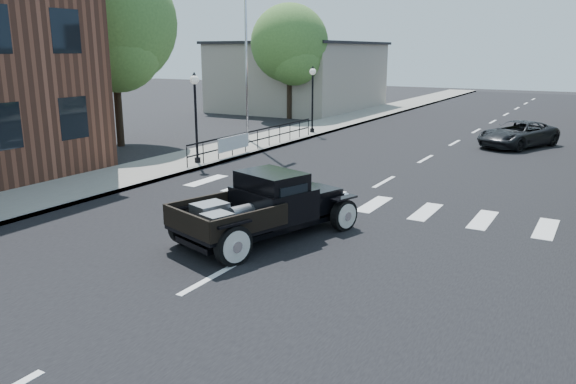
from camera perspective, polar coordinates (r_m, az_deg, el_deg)
The scene contains 14 objects.
ground at distance 14.09m, azimuth -0.35°, elevation -4.68°, with size 120.00×120.00×0.00m, color black.
road at distance 27.72m, azimuth 15.57°, elevation 4.23°, with size 14.00×80.00×0.02m, color black.
road_markings at distance 22.99m, azimuth 12.36°, elevation 2.43°, with size 12.00×60.00×0.06m, color silver, non-canonical shape.
sidewalk_left at distance 30.90m, azimuth 0.11°, elevation 5.86°, with size 3.00×80.00×0.15m, color #99968B.
low_building_left at distance 45.14m, azimuth 1.21°, elevation 11.59°, with size 10.00×12.00×5.00m, color #A69C8B.
railing at distance 25.98m, azimuth -3.11°, elevation 5.53°, with size 0.08×10.00×1.00m, color black, non-canonical shape.
banner at distance 24.34m, azimuth -5.52°, elevation 4.41°, with size 0.04×2.20×0.60m, color silver, non-canonical shape.
lamp_post_b at distance 22.78m, azimuth -9.34°, elevation 7.42°, with size 0.36×0.36×3.59m, color black, non-canonical shape.
lamp_post_c at distance 31.13m, azimuth 2.50°, elevation 9.37°, with size 0.36×0.36×3.59m, color black, non-canonical shape.
flagpole at distance 28.46m, azimuth -4.34°, elevation 17.92°, with size 0.12×0.12×12.55m, color silver.
big_tree_near at distance 28.47m, azimuth -17.22°, elevation 13.30°, with size 6.01×6.01×8.83m, color #446F2F, non-canonical shape.
big_tree_far at distance 38.64m, azimuth 0.15°, elevation 13.09°, with size 5.18×5.18×7.61m, color #446F2F, non-canonical shape.
hotrod_pickup at distance 13.83m, azimuth -2.34°, elevation -1.38°, with size 2.29×4.90×1.70m, color black, non-canonical shape.
second_car at distance 29.34m, azimuth 22.31°, elevation 5.43°, with size 2.06×4.46×1.24m, color black.
Camera 1 is at (6.75, -11.50, 4.56)m, focal length 35.00 mm.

